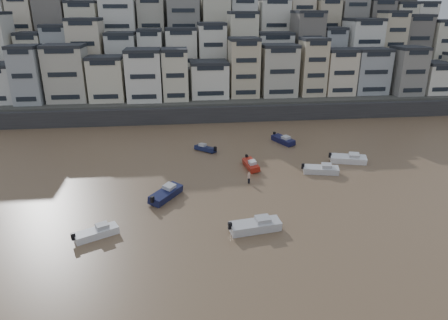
{
  "coord_description": "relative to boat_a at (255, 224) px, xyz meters",
  "views": [
    {
      "loc": [
        3.8,
        -22.35,
        24.21
      ],
      "look_at": [
        9.93,
        30.0,
        4.0
      ],
      "focal_mm": 32.0,
      "sensor_mm": 36.0,
      "label": 1
    }
  ],
  "objects": [
    {
      "name": "hillside",
      "position": [
        2.66,
        87.7,
        12.12
      ],
      "size": [
        141.04,
        66.0,
        50.0
      ],
      "color": "#4C4C47",
      "rests_on": "ground"
    },
    {
      "name": "person_pink",
      "position": [
        1.6,
        13.34,
        -0.01
      ],
      "size": [
        0.44,
        0.44,
        1.74
      ],
      "primitive_type": null,
      "color": "tan",
      "rests_on": "ground"
    },
    {
      "name": "boat_e",
      "position": [
        2.95,
        19.14,
        -0.15
      ],
      "size": [
        2.36,
        5.52,
        1.46
      ],
      "primitive_type": null,
      "rotation": [
        0.0,
        0.0,
        -1.45
      ],
      "color": "#A02013",
      "rests_on": "ground"
    },
    {
      "name": "boat_a",
      "position": [
        0.0,
        0.0,
        0.0
      ],
      "size": [
        6.73,
        3.1,
        1.77
      ],
      "primitive_type": null,
      "rotation": [
        0.0,
        0.0,
        0.16
      ],
      "color": "silver",
      "rests_on": "ground"
    },
    {
      "name": "boat_g",
      "position": [
        19.43,
        19.53,
        -0.02
      ],
      "size": [
        6.66,
        3.74,
        1.73
      ],
      "primitive_type": null,
      "rotation": [
        0.0,
        0.0,
        -0.28
      ],
      "color": "white",
      "rests_on": "ground"
    },
    {
      "name": "boat_d",
      "position": [
        13.38,
        15.71,
        -0.08
      ],
      "size": [
        6.19,
        3.22,
        1.61
      ],
      "primitive_type": null,
      "rotation": [
        0.0,
        0.0,
        -0.23
      ],
      "color": "silver",
      "rests_on": "ground"
    },
    {
      "name": "boat_j",
      "position": [
        -18.0,
        0.82,
        -0.16
      ],
      "size": [
        5.49,
        3.96,
        1.44
      ],
      "primitive_type": null,
      "rotation": [
        0.0,
        0.0,
        0.48
      ],
      "color": "white",
      "rests_on": "ground"
    },
    {
      "name": "boat_c",
      "position": [
        -10.41,
        9.7,
        -0.03
      ],
      "size": [
        5.19,
        6.35,
        1.71
      ],
      "primitive_type": null,
      "rotation": [
        0.0,
        0.0,
        0.98
      ],
      "color": "#141940",
      "rests_on": "ground"
    },
    {
      "name": "boat_h",
      "position": [
        -3.72,
        28.12,
        -0.27
      ],
      "size": [
        4.42,
        4.03,
        1.23
      ],
      "primitive_type": null,
      "rotation": [
        0.0,
        0.0,
        2.45
      ],
      "color": "#131A3D",
      "rests_on": "ground"
    },
    {
      "name": "boat_i",
      "position": [
        11.32,
        30.96,
        -0.08
      ],
      "size": [
        4.13,
        6.16,
        1.6
      ],
      "primitive_type": null,
      "rotation": [
        0.0,
        0.0,
        -1.16
      ],
      "color": "#12143B",
      "rests_on": "ground"
    },
    {
      "name": "harbor_wall",
      "position": [
        -2.07,
        47.86,
        0.87
      ],
      "size": [
        140.0,
        3.0,
        3.5
      ],
      "primitive_type": "cube",
      "color": "#38383A",
      "rests_on": "ground"
    }
  ]
}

